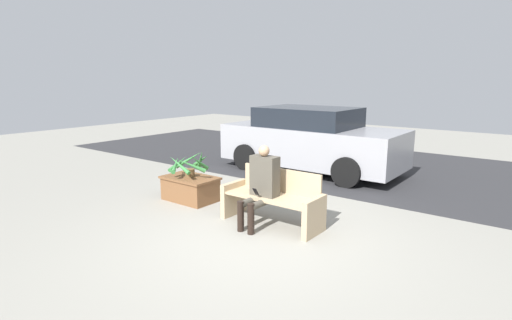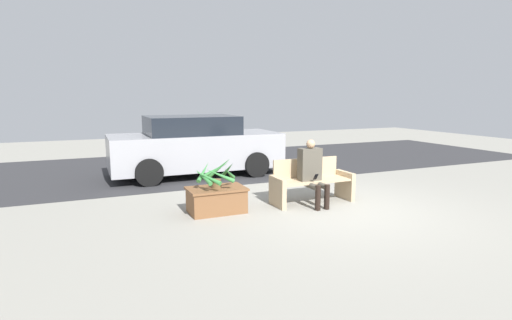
{
  "view_description": "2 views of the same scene",
  "coord_description": "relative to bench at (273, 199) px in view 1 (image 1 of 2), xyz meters",
  "views": [
    {
      "loc": [
        3.21,
        -4.26,
        2.26
      ],
      "look_at": [
        -0.83,
        1.03,
        0.91
      ],
      "focal_mm": 28.0,
      "sensor_mm": 36.0,
      "label": 1
    },
    {
      "loc": [
        -4.32,
        -5.96,
        2.09
      ],
      "look_at": [
        -1.43,
        0.73,
        0.92
      ],
      "focal_mm": 28.0,
      "sensor_mm": 36.0,
      "label": 2
    }
  ],
  "objects": [
    {
      "name": "road_surface",
      "position": [
        0.24,
        4.96,
        -0.4
      ],
      "size": [
        20.0,
        6.0,
        0.01
      ],
      "primitive_type": "cube",
      "color": "#2D2D30",
      "rests_on": "ground_plane"
    },
    {
      "name": "ground_plane",
      "position": [
        0.24,
        -0.71,
        -0.4
      ],
      "size": [
        30.0,
        30.0,
        0.0
      ],
      "primitive_type": "plane",
      "color": "gray"
    },
    {
      "name": "planter_box",
      "position": [
        -1.95,
        0.06,
        -0.16
      ],
      "size": [
        1.04,
        0.66,
        0.46
      ],
      "color": "brown",
      "rests_on": "ground_plane"
    },
    {
      "name": "parked_car",
      "position": [
        -1.39,
        3.6,
        0.38
      ],
      "size": [
        4.42,
        1.98,
        1.58
      ],
      "color": "#99999E",
      "rests_on": "ground_plane"
    },
    {
      "name": "person_seated",
      "position": [
        -0.1,
        -0.19,
        0.29
      ],
      "size": [
        0.44,
        0.64,
        1.27
      ],
      "color": "#4C473D",
      "rests_on": "ground_plane"
    },
    {
      "name": "bench",
      "position": [
        0.0,
        0.0,
        0.0
      ],
      "size": [
        1.63,
        0.59,
        0.85
      ],
      "color": "tan",
      "rests_on": "ground_plane"
    },
    {
      "name": "potted_plant",
      "position": [
        -1.95,
        0.05,
        0.3
      ],
      "size": [
        0.79,
        0.78,
        0.54
      ],
      "color": "brown",
      "rests_on": "planter_box"
    }
  ]
}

